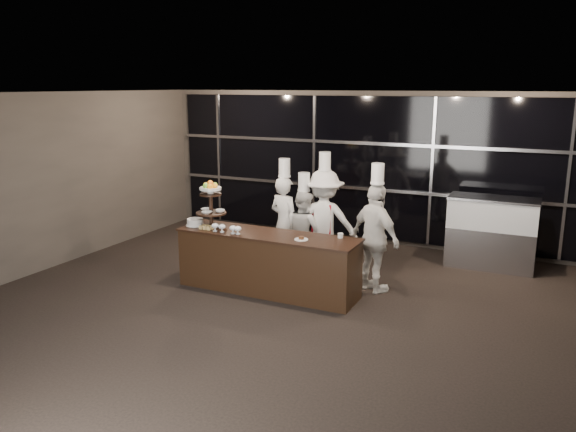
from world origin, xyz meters
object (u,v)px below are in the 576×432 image
at_px(display_case, 492,229).
at_px(layer_cake, 195,222).
at_px(chef_c, 324,221).
at_px(chef_a, 285,222).
at_px(display_stand, 211,201).
at_px(chef_d, 375,237).
at_px(chef_b, 304,231).
at_px(buffet_counter, 268,262).

bearing_deg(display_case, layer_cake, -146.74).
bearing_deg(chef_c, layer_cake, -143.12).
bearing_deg(display_case, chef_a, -152.70).
bearing_deg(layer_cake, chef_c, 36.88).
relative_size(chef_a, chef_c, 0.94).
relative_size(layer_cake, chef_a, 0.16).
bearing_deg(chef_a, display_stand, -125.39).
distance_m(layer_cake, chef_d, 2.85).
bearing_deg(chef_a, display_case, 27.30).
height_order(layer_cake, chef_a, chef_a).
relative_size(display_case, chef_c, 0.72).
bearing_deg(display_case, display_stand, -145.43).
height_order(chef_a, chef_d, chef_d).
xyz_separation_m(display_case, chef_b, (-2.82, -1.65, 0.04)).
xyz_separation_m(display_stand, chef_d, (2.47, 0.71, -0.48)).
distance_m(chef_c, chef_d, 1.16).
relative_size(display_case, chef_a, 0.77).
height_order(chef_b, chef_c, chef_c).
bearing_deg(chef_b, display_case, 30.32).
xyz_separation_m(layer_cake, chef_c, (1.70, 1.28, -0.09)).
bearing_deg(display_stand, chef_a, 54.61).
xyz_separation_m(layer_cake, chef_a, (1.04, 1.13, -0.13)).
xyz_separation_m(layer_cake, chef_b, (1.40, 1.12, -0.25)).
height_order(display_case, chef_c, chef_c).
xyz_separation_m(display_case, chef_c, (-2.52, -1.49, 0.20)).
relative_size(buffet_counter, chef_b, 1.66).
bearing_deg(layer_cake, buffet_counter, 2.24).
bearing_deg(buffet_counter, display_case, 42.70).
distance_m(display_case, chef_c, 2.94).
relative_size(chef_c, chef_d, 1.03).
distance_m(display_case, chef_d, 2.49).
relative_size(buffet_counter, display_case, 1.92).
bearing_deg(chef_a, layer_cake, -132.72).
xyz_separation_m(buffet_counter, chef_d, (1.47, 0.71, 0.39)).
bearing_deg(chef_c, chef_b, -152.31).
bearing_deg(layer_cake, display_stand, 10.26).
bearing_deg(buffet_counter, chef_c, 70.90).
height_order(layer_cake, display_case, display_case).
bearing_deg(chef_a, chef_b, -1.27).
height_order(display_stand, chef_c, chef_c).
bearing_deg(chef_c, buffet_counter, -109.10).
bearing_deg(layer_cake, chef_b, 38.61).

